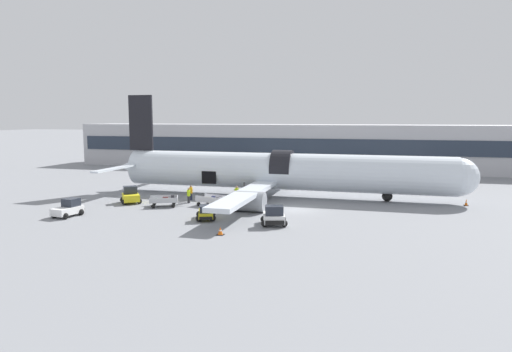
% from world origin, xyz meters
% --- Properties ---
extents(ground_plane, '(500.00, 500.00, 0.00)m').
position_xyz_m(ground_plane, '(0.00, 0.00, 0.00)').
color(ground_plane, gray).
extents(terminal_strip, '(92.85, 10.08, 7.61)m').
position_xyz_m(terminal_strip, '(0.00, 36.57, 3.81)').
color(terminal_strip, '#B2B2B7').
rests_on(terminal_strip, ground_plane).
extents(airplane, '(40.81, 34.87, 11.49)m').
position_xyz_m(airplane, '(-3.15, 6.94, 2.79)').
color(airplane, silver).
rests_on(airplane, ground_plane).
extents(baggage_tug_lead, '(2.70, 2.82, 1.71)m').
position_xyz_m(baggage_tug_lead, '(-17.10, -1.09, 0.72)').
color(baggage_tug_lead, yellow).
rests_on(baggage_tug_lead, ground_plane).
extents(baggage_tug_mid, '(2.58, 2.89, 1.67)m').
position_xyz_m(baggage_tug_mid, '(-0.48, -6.70, 0.71)').
color(baggage_tug_mid, white).
rests_on(baggage_tug_mid, ground_plane).
extents(baggage_tug_rear, '(2.30, 2.97, 1.31)m').
position_xyz_m(baggage_tug_rear, '(-6.66, -6.30, 0.56)').
color(baggage_tug_rear, yellow).
rests_on(baggage_tug_rear, ground_plane).
extents(baggage_tug_spare, '(2.11, 2.96, 1.58)m').
position_xyz_m(baggage_tug_spare, '(-19.05, -8.35, 0.67)').
color(baggage_tug_spare, white).
rests_on(baggage_tug_spare, ground_plane).
extents(baggage_cart_loading, '(3.80, 2.45, 1.03)m').
position_xyz_m(baggage_cart_loading, '(-8.30, -0.37, 0.49)').
color(baggage_cart_loading, silver).
rests_on(baggage_cart_loading, ground_plane).
extents(baggage_cart_queued, '(3.73, 2.76, 1.05)m').
position_xyz_m(baggage_cart_queued, '(-12.82, -1.83, 0.50)').
color(baggage_cart_queued, '#B7BABF').
rests_on(baggage_cart_queued, ground_plane).
extents(ground_crew_loader_a, '(0.58, 0.58, 1.82)m').
position_xyz_m(ground_crew_loader_a, '(-6.39, 1.65, 0.96)').
color(ground_crew_loader_a, '#2D2D33').
rests_on(ground_crew_loader_a, ground_plane).
extents(ground_crew_loader_b, '(0.52, 0.52, 1.61)m').
position_xyz_m(ground_crew_loader_b, '(-11.69, 2.05, 0.85)').
color(ground_crew_loader_b, '#1E2338').
rests_on(ground_crew_loader_b, ground_plane).
extents(ground_crew_driver, '(0.49, 0.53, 1.59)m').
position_xyz_m(ground_crew_driver, '(-11.25, 0.44, 0.83)').
color(ground_crew_driver, '#2D2D33').
rests_on(ground_crew_driver, ground_plane).
extents(suitcase_on_tarmac_upright, '(0.53, 0.25, 0.66)m').
position_xyz_m(suitcase_on_tarmac_upright, '(-6.02, -1.85, 0.28)').
color(suitcase_on_tarmac_upright, '#4C1E1E').
rests_on(suitcase_on_tarmac_upright, ground_plane).
extents(safety_cone_nose, '(0.46, 0.46, 0.64)m').
position_xyz_m(safety_cone_nose, '(16.30, 6.60, 0.30)').
color(safety_cone_nose, black).
rests_on(safety_cone_nose, ground_plane).
extents(safety_cone_engine_left, '(0.56, 0.56, 0.62)m').
position_xyz_m(safety_cone_engine_left, '(-3.66, -10.91, 0.29)').
color(safety_cone_engine_left, black).
rests_on(safety_cone_engine_left, ground_plane).
extents(safety_cone_wingtip, '(0.57, 0.57, 0.66)m').
position_xyz_m(safety_cone_wingtip, '(-2.60, -1.88, 0.31)').
color(safety_cone_wingtip, black).
rests_on(safety_cone_wingtip, ground_plane).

